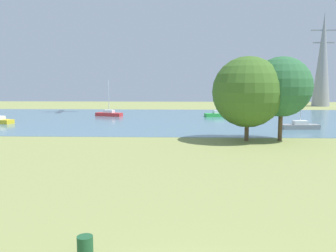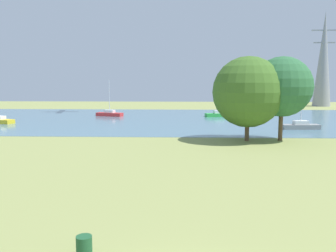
% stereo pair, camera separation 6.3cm
% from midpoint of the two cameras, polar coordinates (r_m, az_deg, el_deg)
% --- Properties ---
extents(ground_plane, '(160.00, 160.00, 0.00)m').
position_cam_midpoint_polar(ground_plane, '(31.96, 2.18, -4.03)').
color(ground_plane, '#8C9351').
extents(litter_bin, '(0.56, 0.56, 0.80)m').
position_cam_midpoint_polar(litter_bin, '(13.53, -13.15, -18.22)').
color(litter_bin, '#1E512D').
rests_on(litter_bin, ground).
extents(water_surface, '(140.00, 40.00, 0.02)m').
position_cam_midpoint_polar(water_surface, '(59.69, 2.19, 1.14)').
color(water_surface, slate).
rests_on(water_surface, ground).
extents(sailboat_gray, '(4.89, 1.83, 5.36)m').
position_cam_midpoint_polar(sailboat_gray, '(49.79, 20.17, 0.04)').
color(sailboat_gray, gray).
rests_on(sailboat_gray, water_surface).
extents(sailboat_red, '(5.03, 2.82, 6.47)m').
position_cam_midpoint_polar(sailboat_red, '(65.27, -9.36, 1.95)').
color(sailboat_red, red).
rests_on(sailboat_red, water_surface).
extents(sailboat_green, '(5.01, 2.54, 7.59)m').
position_cam_midpoint_polar(sailboat_green, '(63.93, 7.97, 1.88)').
color(sailboat_green, green).
rests_on(sailboat_green, water_surface).
extents(tree_mid_shore, '(7.30, 7.30, 8.75)m').
position_cam_midpoint_polar(tree_mid_shore, '(37.93, 12.48, 5.29)').
color(tree_mid_shore, brown).
rests_on(tree_mid_shore, ground).
extents(tree_west_near, '(6.23, 6.23, 8.74)m').
position_cam_midpoint_polar(tree_west_near, '(39.10, 17.55, 5.95)').
color(tree_west_near, brown).
rests_on(tree_west_near, ground).
extents(electricity_pylon, '(6.40, 4.40, 23.46)m').
position_cam_midpoint_polar(electricity_pylon, '(98.95, 23.31, 9.72)').
color(electricity_pylon, gray).
rests_on(electricity_pylon, ground).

